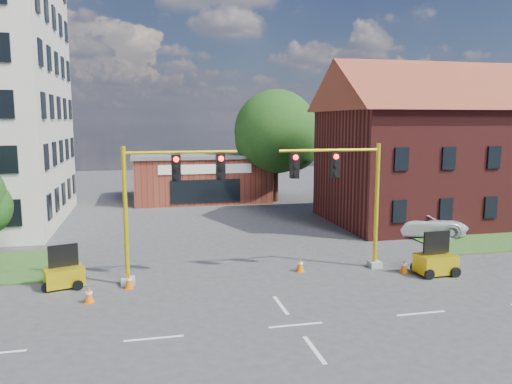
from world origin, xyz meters
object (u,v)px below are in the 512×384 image
signal_mast_west (163,197)px  pickup_white (418,223)px  trailer_west (64,274)px  trailer_east (435,262)px  signal_mast_east (346,191)px

signal_mast_west → pickup_white: 17.55m
trailer_west → signal_mast_west: bearing=-20.2°
trailer_east → signal_mast_west: bearing=169.1°
trailer_east → pickup_white: bearing=61.6°
signal_mast_east → trailer_east: signal_mast_east is taller
signal_mast_west → trailer_west: size_ratio=3.33×
trailer_east → signal_mast_east: bearing=153.0°
signal_mast_east → trailer_west: bearing=179.0°
trailer_west → pickup_white: size_ratio=0.31×
trailer_west → trailer_east: trailer_east is taller
signal_mast_east → trailer_west: size_ratio=3.33×
trailer_west → pickup_white: trailer_west is taller
trailer_east → pickup_white: trailer_east is taller
pickup_white → trailer_east: bearing=171.8°
signal_mast_west → trailer_west: (-4.37, 0.23, -3.35)m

